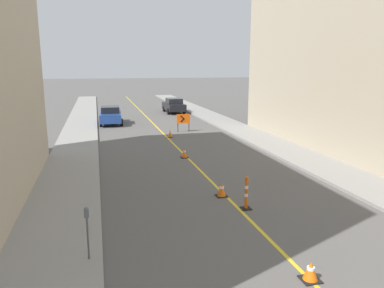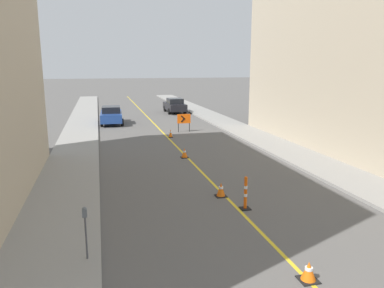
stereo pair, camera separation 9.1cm
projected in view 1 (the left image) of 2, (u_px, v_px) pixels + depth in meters
The scene contains 12 objects.
lane_stripe at pixel (153, 124), 33.25m from camera, with size 0.12×60.99×0.01m.
sidewalk_left at pixel (81, 126), 31.74m from camera, with size 2.70×60.99×0.14m.
sidewalk_right at pixel (220, 120), 34.73m from camera, with size 2.70×60.99×0.14m.
traffic_cone_nearest at pixel (311, 271), 9.01m from camera, with size 0.46×0.46×0.49m.
traffic_cone_second at pixel (222, 190), 14.80m from camera, with size 0.44×0.44×0.57m.
traffic_cone_third at pixel (184, 153), 21.00m from camera, with size 0.42×0.42×0.55m.
traffic_cone_fourth at pixel (170, 133), 26.93m from camera, with size 0.33×0.33×0.60m.
delineator_post_front at pixel (246, 195), 13.44m from camera, with size 0.36×0.36×1.23m.
arrow_barricade_primary at pixel (183, 119), 29.01m from camera, with size 1.04×0.10×1.39m.
parked_car_curb_near at pixel (110, 115), 32.86m from camera, with size 1.98×4.37×1.59m.
parked_car_curb_mid at pixel (174, 105), 40.78m from camera, with size 1.94×4.34×1.59m.
parking_meter_near_curb at pixel (87, 223), 9.59m from camera, with size 0.12×0.11×1.43m.
Camera 1 is at (-4.80, -2.24, 5.10)m, focal length 35.00 mm.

